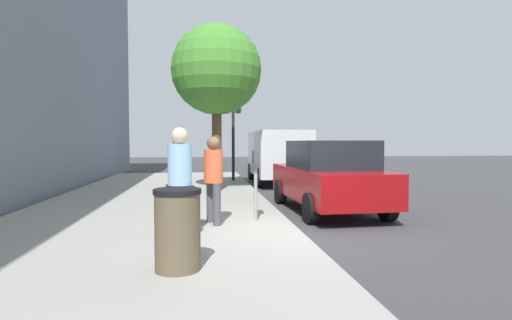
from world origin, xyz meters
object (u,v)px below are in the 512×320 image
parked_sedan_near (328,176)px  parked_van_far (277,153)px  street_tree (217,71)px  trash_bin (178,229)px  parking_officer (179,169)px  pedestrian_at_meter (213,173)px  pedestrian_bystander (180,172)px  parking_meter (256,170)px  traffic_signal (236,122)px

parked_sedan_near → parked_van_far: size_ratio=0.85×
street_tree → trash_bin: (-8.28, 0.75, -3.41)m
parking_officer → parked_van_far: (7.73, -3.62, 0.12)m
pedestrian_at_meter → parking_officer: (1.17, 0.73, 0.01)m
pedestrian_at_meter → parking_officer: size_ratio=1.00×
pedestrian_at_meter → parked_sedan_near: (1.87, -2.89, -0.24)m
pedestrian_at_meter → parking_officer: bearing=103.3°
pedestrian_at_meter → trash_bin: size_ratio=1.67×
pedestrian_bystander → parked_sedan_near: size_ratio=0.41×
parking_meter → traffic_signal: 8.68m
pedestrian_bystander → parked_van_far: parked_van_far is taller
parking_meter → trash_bin: bearing=155.4°
pedestrian_at_meter → parked_sedan_near: size_ratio=0.38×
parking_meter → traffic_signal: bearing=-1.8°
pedestrian_bystander → parked_sedan_near: (2.87, -3.46, -0.34)m
parking_meter → pedestrian_at_meter: (-0.18, 0.85, -0.03)m
street_tree → traffic_signal: 3.67m
pedestrian_at_meter → street_tree: 6.24m
traffic_signal → pedestrian_bystander: bearing=170.1°
pedestrian_at_meter → street_tree: bearing=68.7°
traffic_signal → parking_officer: bearing=166.2°
parked_van_far → parked_sedan_near: bearing=-180.0°
parking_officer → traffic_signal: (7.57, -1.86, 1.44)m
parking_meter → pedestrian_at_meter: pedestrian_at_meter is taller
street_tree → traffic_signal: street_tree is taller
parking_officer → parked_sedan_near: parking_officer is taller
parking_meter → street_tree: bearing=6.5°
pedestrian_at_meter → parked_sedan_near: pedestrian_at_meter is taller
pedestrian_bystander → traffic_signal: bearing=23.9°
street_tree → traffic_signal: bearing=-15.2°
street_tree → parked_van_far: bearing=-37.8°
parked_sedan_near → street_tree: 5.50m
street_tree → parking_officer: bearing=167.3°
parked_sedan_near → traffic_signal: 7.28m
parking_meter → trash_bin: (-2.96, 1.36, -0.51)m
traffic_signal → pedestrian_at_meter: bearing=172.7°
traffic_signal → parking_meter: bearing=178.2°
street_tree → trash_bin: 8.99m
parked_van_far → trash_bin: 12.18m
pedestrian_bystander → trash_bin: 1.87m
parked_van_far → street_tree: bearing=142.2°
parking_meter → trash_bin: size_ratio=1.40×
parking_officer → parked_van_far: 8.54m
parked_sedan_near → trash_bin: parked_sedan_near is taller
parked_sedan_near → traffic_signal: size_ratio=1.24×
parking_meter → pedestrian_bystander: 1.85m
traffic_signal → trash_bin: 11.79m
parking_officer → parked_van_far: parked_van_far is taller
pedestrian_bystander → parked_sedan_near: 4.51m
pedestrian_bystander → parked_van_far: 10.49m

